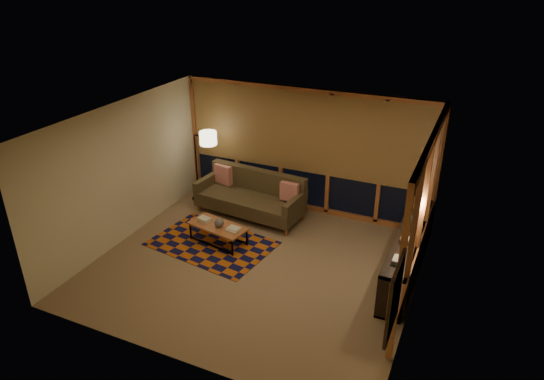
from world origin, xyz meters
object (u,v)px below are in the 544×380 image
at_px(coffee_table, 218,234).
at_px(bookshelf, 407,250).
at_px(floor_lamp, 196,164).
at_px(sofa, 250,196).

relative_size(coffee_table, bookshelf, 0.37).
relative_size(coffee_table, floor_lamp, 0.68).
distance_m(sofa, bookshelf, 3.49).
bearing_deg(coffee_table, sofa, 98.13).
relative_size(sofa, coffee_table, 1.98).
xyz_separation_m(sofa, coffee_table, (-0.06, -1.25, -0.27)).
xyz_separation_m(sofa, bookshelf, (3.42, -0.66, -0.08)).
distance_m(sofa, coffee_table, 1.28).
relative_size(sofa, floor_lamp, 1.34).
distance_m(coffee_table, bookshelf, 3.54).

